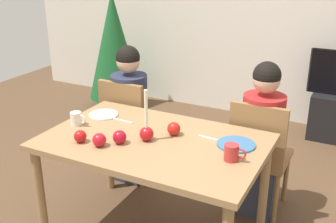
{
  "coord_description": "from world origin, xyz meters",
  "views": [
    {
      "loc": [
        1.15,
        -2.06,
        1.86
      ],
      "look_at": [
        0.0,
        0.2,
        0.87
      ],
      "focal_mm": 43.81,
      "sensor_mm": 36.0,
      "label": 1
    }
  ],
  "objects_px": {
    "person_right_child": "(261,142)",
    "plate_left": "(104,115)",
    "person_left_child": "(130,116)",
    "candle_centerpiece": "(146,130)",
    "apple_by_left_plate": "(120,137)",
    "apple_by_right_mug": "(174,129)",
    "dining_table": "(154,151)",
    "mug_left": "(76,119)",
    "apple_near_candle": "(80,136)",
    "chair_right": "(259,151)",
    "plate_right": "(236,144)",
    "chair_left": "(128,124)",
    "christmas_tree": "(114,46)",
    "mug_right": "(232,153)",
    "apple_far_edge": "(99,140)"
  },
  "relations": [
    {
      "from": "dining_table",
      "to": "plate_right",
      "type": "height_order",
      "value": "plate_right"
    },
    {
      "from": "plate_left",
      "to": "plate_right",
      "type": "relative_size",
      "value": 0.89
    },
    {
      "from": "plate_left",
      "to": "christmas_tree",
      "type": "bearing_deg",
      "value": 122.07
    },
    {
      "from": "apple_by_left_plate",
      "to": "apple_by_right_mug",
      "type": "relative_size",
      "value": 0.99
    },
    {
      "from": "dining_table",
      "to": "person_right_child",
      "type": "xyz_separation_m",
      "value": [
        0.53,
        0.64,
        -0.1
      ]
    },
    {
      "from": "chair_right",
      "to": "person_right_child",
      "type": "distance_m",
      "value": 0.07
    },
    {
      "from": "candle_centerpiece",
      "to": "mug_left",
      "type": "bearing_deg",
      "value": -179.39
    },
    {
      "from": "dining_table",
      "to": "apple_near_candle",
      "type": "distance_m",
      "value": 0.47
    },
    {
      "from": "candle_centerpiece",
      "to": "apple_near_candle",
      "type": "height_order",
      "value": "candle_centerpiece"
    },
    {
      "from": "dining_table",
      "to": "mug_left",
      "type": "bearing_deg",
      "value": -176.13
    },
    {
      "from": "person_left_child",
      "to": "apple_near_candle",
      "type": "xyz_separation_m",
      "value": [
        0.19,
        -0.88,
        0.22
      ]
    },
    {
      "from": "mug_right",
      "to": "apple_by_left_plate",
      "type": "distance_m",
      "value": 0.7
    },
    {
      "from": "person_left_child",
      "to": "mug_right",
      "type": "bearing_deg",
      "value": -31.48
    },
    {
      "from": "plate_left",
      "to": "apple_by_left_plate",
      "type": "bearing_deg",
      "value": -43.03
    },
    {
      "from": "plate_right",
      "to": "apple_near_candle",
      "type": "height_order",
      "value": "apple_near_candle"
    },
    {
      "from": "chair_left",
      "to": "person_left_child",
      "type": "bearing_deg",
      "value": 90.0
    },
    {
      "from": "candle_centerpiece",
      "to": "mug_left",
      "type": "distance_m",
      "value": 0.55
    },
    {
      "from": "chair_right",
      "to": "mug_left",
      "type": "relative_size",
      "value": 7.48
    },
    {
      "from": "chair_left",
      "to": "mug_right",
      "type": "xyz_separation_m",
      "value": [
        1.11,
        -0.65,
        0.29
      ]
    },
    {
      "from": "mug_left",
      "to": "person_left_child",
      "type": "bearing_deg",
      "value": 90.21
    },
    {
      "from": "chair_right",
      "to": "mug_right",
      "type": "xyz_separation_m",
      "value": [
        -0.0,
        -0.65,
        0.29
      ]
    },
    {
      "from": "apple_by_right_mug",
      "to": "apple_far_edge",
      "type": "height_order",
      "value": "apple_by_right_mug"
    },
    {
      "from": "plate_left",
      "to": "plate_right",
      "type": "height_order",
      "value": "same"
    },
    {
      "from": "chair_left",
      "to": "apple_far_edge",
      "type": "xyz_separation_m",
      "value": [
        0.34,
        -0.84,
        0.28
      ]
    },
    {
      "from": "christmas_tree",
      "to": "mug_right",
      "type": "height_order",
      "value": "christmas_tree"
    },
    {
      "from": "chair_left",
      "to": "christmas_tree",
      "type": "relative_size",
      "value": 0.6
    },
    {
      "from": "person_left_child",
      "to": "mug_left",
      "type": "xyz_separation_m",
      "value": [
        0.0,
        -0.68,
        0.23
      ]
    },
    {
      "from": "mug_right",
      "to": "apple_by_right_mug",
      "type": "distance_m",
      "value": 0.48
    },
    {
      "from": "candle_centerpiece",
      "to": "mug_right",
      "type": "distance_m",
      "value": 0.56
    },
    {
      "from": "apple_near_candle",
      "to": "apple_by_left_plate",
      "type": "bearing_deg",
      "value": 22.85
    },
    {
      "from": "christmas_tree",
      "to": "candle_centerpiece",
      "type": "bearing_deg",
      "value": -51.55
    },
    {
      "from": "chair_right",
      "to": "apple_by_left_plate",
      "type": "distance_m",
      "value": 1.06
    },
    {
      "from": "plate_right",
      "to": "apple_by_left_plate",
      "type": "height_order",
      "value": "apple_by_left_plate"
    },
    {
      "from": "person_right_child",
      "to": "plate_left",
      "type": "height_order",
      "value": "person_right_child"
    },
    {
      "from": "plate_left",
      "to": "mug_left",
      "type": "relative_size",
      "value": 1.76
    },
    {
      "from": "plate_right",
      "to": "mug_left",
      "type": "height_order",
      "value": "mug_left"
    },
    {
      "from": "mug_left",
      "to": "candle_centerpiece",
      "type": "bearing_deg",
      "value": 0.61
    },
    {
      "from": "plate_left",
      "to": "plate_right",
      "type": "bearing_deg",
      "value": -2.0
    },
    {
      "from": "apple_far_edge",
      "to": "plate_right",
      "type": "bearing_deg",
      "value": 27.89
    },
    {
      "from": "person_left_child",
      "to": "apple_by_right_mug",
      "type": "height_order",
      "value": "person_left_child"
    },
    {
      "from": "dining_table",
      "to": "person_left_child",
      "type": "xyz_separation_m",
      "value": [
        -0.58,
        0.64,
        -0.1
      ]
    },
    {
      "from": "plate_left",
      "to": "plate_right",
      "type": "xyz_separation_m",
      "value": [
        1.01,
        -0.04,
        0.0
      ]
    },
    {
      "from": "plate_left",
      "to": "apple_near_candle",
      "type": "bearing_deg",
      "value": -72.96
    },
    {
      "from": "person_left_child",
      "to": "apple_by_left_plate",
      "type": "relative_size",
      "value": 13.64
    },
    {
      "from": "chair_right",
      "to": "apple_by_right_mug",
      "type": "relative_size",
      "value": 10.32
    },
    {
      "from": "dining_table",
      "to": "apple_by_left_plate",
      "type": "height_order",
      "value": "apple_by_left_plate"
    },
    {
      "from": "candle_centerpiece",
      "to": "mug_right",
      "type": "relative_size",
      "value": 2.59
    },
    {
      "from": "dining_table",
      "to": "chair_right",
      "type": "xyz_separation_m",
      "value": [
        0.53,
        0.61,
        -0.15
      ]
    },
    {
      "from": "person_left_child",
      "to": "candle_centerpiece",
      "type": "xyz_separation_m",
      "value": [
        0.55,
        -0.67,
        0.25
      ]
    },
    {
      "from": "apple_by_left_plate",
      "to": "apple_far_edge",
      "type": "height_order",
      "value": "same"
    }
  ]
}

